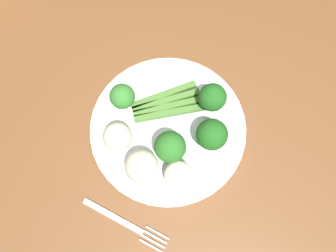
# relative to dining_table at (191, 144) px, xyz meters

# --- Properties ---
(ground_plane) EXTENTS (6.00, 6.00, 0.02)m
(ground_plane) POSITION_rel_dining_table_xyz_m (0.00, 0.00, -0.68)
(ground_plane) COLOR #B7A88E
(dining_table) EXTENTS (1.43, 1.09, 0.75)m
(dining_table) POSITION_rel_dining_table_xyz_m (0.00, 0.00, 0.00)
(dining_table) COLOR brown
(dining_table) RESTS_ON ground_plane
(plate) EXTENTS (0.29, 0.29, 0.01)m
(plate) POSITION_rel_dining_table_xyz_m (0.02, -0.05, 0.10)
(plate) COLOR white
(plate) RESTS_ON dining_table
(asparagus_bundle) EXTENTS (0.12, 0.13, 0.01)m
(asparagus_bundle) POSITION_rel_dining_table_xyz_m (-0.02, -0.07, 0.11)
(asparagus_bundle) COLOR #47752D
(asparagus_bundle) RESTS_ON plate
(broccoli_front_left) EXTENTS (0.06, 0.06, 0.07)m
(broccoli_front_left) POSITION_rel_dining_table_xyz_m (0.06, -0.02, 0.14)
(broccoli_front_left) COLOR #568E33
(broccoli_front_left) RESTS_ON plate
(broccoli_right) EXTENTS (0.05, 0.05, 0.06)m
(broccoli_right) POSITION_rel_dining_table_xyz_m (0.01, -0.14, 0.14)
(broccoli_right) COLOR #609E3D
(broccoli_right) RESTS_ON plate
(broccoli_front) EXTENTS (0.05, 0.05, 0.06)m
(broccoli_front) POSITION_rel_dining_table_xyz_m (-0.06, 0.01, 0.14)
(broccoli_front) COLOR #4C7F2B
(broccoli_front) RESTS_ON plate
(broccoli_back_right) EXTENTS (0.06, 0.06, 0.07)m
(broccoli_back_right) POSITION_rel_dining_table_xyz_m (0.01, 0.03, 0.14)
(broccoli_back_right) COLOR #4C7F2B
(broccoli_back_right) RESTS_ON plate
(cauliflower_near_fork) EXTENTS (0.05, 0.05, 0.05)m
(cauliflower_near_fork) POSITION_rel_dining_table_xyz_m (0.08, -0.12, 0.13)
(cauliflower_near_fork) COLOR beige
(cauliflower_near_fork) RESTS_ON plate
(cauliflower_left) EXTENTS (0.05, 0.05, 0.05)m
(cauliflower_left) POSITION_rel_dining_table_xyz_m (0.09, 0.01, 0.13)
(cauliflower_left) COLOR white
(cauliflower_left) RESTS_ON plate
(cauliflower_back) EXTENTS (0.06, 0.06, 0.06)m
(cauliflower_back) POSITION_rel_dining_table_xyz_m (0.11, -0.06, 0.13)
(cauliflower_back) COLOR beige
(cauliflower_back) RESTS_ON plate
(fork) EXTENTS (0.03, 0.17, 0.00)m
(fork) POSITION_rel_dining_table_xyz_m (0.20, -0.04, 0.09)
(fork) COLOR silver
(fork) RESTS_ON dining_table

